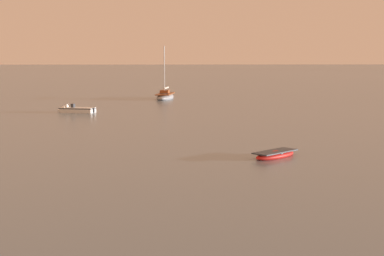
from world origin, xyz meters
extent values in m
ellipsoid|color=red|center=(-1.99, 35.45, 0.12)|extent=(3.28, 3.18, 0.54)
cube|color=#33383F|center=(-1.99, 35.45, 0.35)|extent=(3.07, 2.97, 0.07)
cube|color=#33383F|center=(-1.99, 35.45, 0.27)|extent=(0.87, 0.91, 0.05)
cube|color=white|center=(-18.30, 64.06, 0.18)|extent=(3.89, 2.45, 0.71)
cone|color=white|center=(-20.12, 64.59, 0.18)|extent=(1.48, 1.68, 1.43)
cube|color=#33383F|center=(-18.34, 64.07, 0.44)|extent=(3.98, 2.50, 0.08)
cube|color=#33383F|center=(-18.84, 64.22, 0.73)|extent=(0.44, 0.54, 0.40)
cube|color=black|center=(-16.61, 63.57, 0.28)|extent=(0.29, 0.33, 0.51)
ellipsoid|color=gray|center=(-9.12, 83.70, 0.24)|extent=(3.15, 7.17, 1.19)
cube|color=brown|center=(-9.12, 83.70, 0.72)|extent=(2.78, 6.11, 0.12)
cube|color=brown|center=(-9.17, 83.36, 1.05)|extent=(1.42, 1.83, 0.43)
cylinder|color=#B7BABF|center=(-9.21, 83.08, 4.12)|extent=(0.12, 0.12, 6.57)
cylinder|color=beige|center=(-8.99, 84.55, 1.49)|extent=(0.80, 3.80, 0.24)
camera|label=1|loc=(-8.20, 0.72, 6.09)|focal=55.08mm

